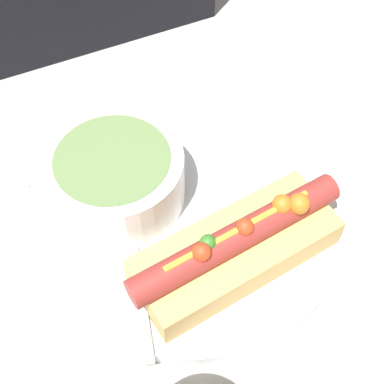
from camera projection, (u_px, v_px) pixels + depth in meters
The scene contains 5 objects.
ground_plane at pixel (192, 220), 0.49m from camera, with size 4.00×4.00×0.00m, color #BCB7AD.
dinner_plate at pixel (192, 215), 0.48m from camera, with size 0.27×0.27×0.02m.
hot_dog at pixel (237, 247), 0.43m from camera, with size 0.19×0.08×0.06m.
soup_bowl at pixel (115, 176), 0.46m from camera, with size 0.12×0.12×0.05m.
spoon at pixel (131, 224), 0.46m from camera, with size 0.06×0.16×0.01m.
Camera 1 is at (-0.12, -0.24, 0.41)m, focal length 50.00 mm.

